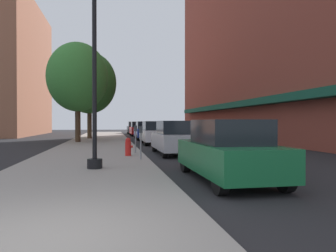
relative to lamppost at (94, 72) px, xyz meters
The scene contains 15 objects.
ground_plane 12.83m from the lamppost, 73.03° to the left, with size 90.00×90.00×0.00m, color #232326.
sidewalk_slab 13.26m from the lamppost, 91.66° to the left, with size 4.80×50.00×0.12m, color gray.
building_far_background 33.27m from the lamppost, 110.24° to the left, with size 6.80×18.00×16.09m.
lamppost is the anchor object (origin of this frame).
fire_hydrant 4.62m from the lamppost, 70.51° to the left, with size 0.33×0.26×0.79m.
parking_meter_near 3.53m from the lamppost, 51.83° to the left, with size 0.14×0.09×1.31m.
parking_meter_far 5.55m from the lamppost, 70.72° to the left, with size 0.14×0.09×1.31m.
tree_near 14.13m from the lamppost, 97.86° to the left, with size 4.48×4.48×7.42m.
tree_mid 18.93m from the lamppost, 94.22° to the left, with size 4.83×4.83×7.80m.
car_green 4.85m from the lamppost, 30.76° to the right, with size 1.80×4.30×1.66m.
car_silver 6.54m from the lamppost, 53.45° to the left, with size 1.80×4.30×1.66m.
car_white 12.88m from the lamppost, 73.35° to the left, with size 1.80×4.30×1.66m.
car_blue 18.73m from the lamppost, 78.74° to the left, with size 1.80×4.30×1.66m.
car_red 25.96m from the lamppost, 81.94° to the left, with size 1.80×4.30×1.66m.
car_black 31.98m from the lamppost, 83.47° to the left, with size 1.80×4.30×1.66m.
Camera 1 is at (0.88, -4.01, 1.59)m, focal length 33.17 mm.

